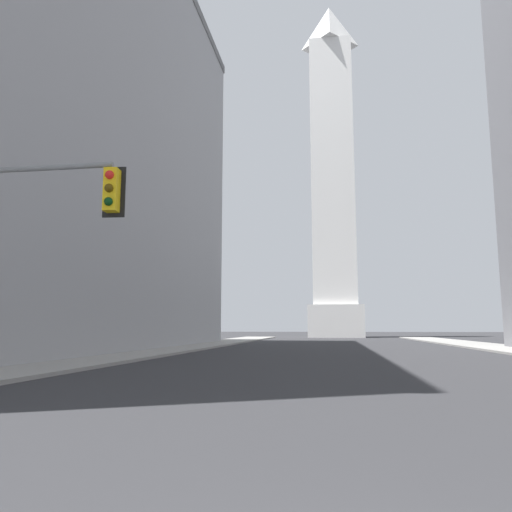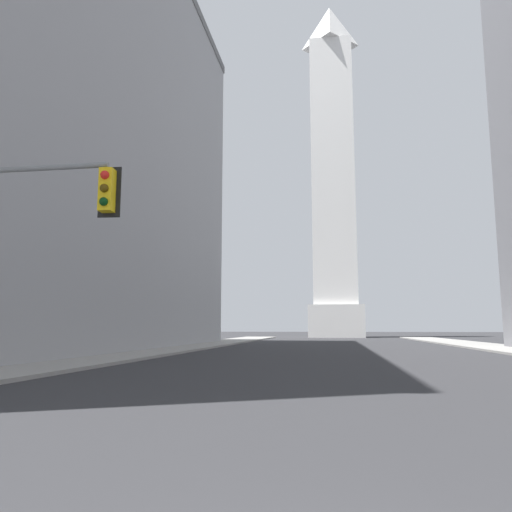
{
  "view_description": "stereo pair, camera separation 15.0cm",
  "coord_description": "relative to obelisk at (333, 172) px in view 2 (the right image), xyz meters",
  "views": [
    {
      "loc": [
        -0.57,
        -2.23,
        1.67
      ],
      "look_at": [
        -9.93,
        59.16,
        10.6
      ],
      "focal_mm": 35.0,
      "sensor_mm": 36.0,
      "label": 1
    },
    {
      "loc": [
        -0.42,
        -2.21,
        1.67
      ],
      "look_at": [
        -9.93,
        59.16,
        10.6
      ],
      "focal_mm": 35.0,
      "sensor_mm": 36.0,
      "label": 2
    }
  ],
  "objects": [
    {
      "name": "sidewalk_left",
      "position": [
        -12.65,
        -55.24,
        -29.67
      ],
      "size": [
        5.0,
        103.58,
        0.15
      ],
      "primitive_type": "cube",
      "color": "gray",
      "rests_on": "ground_plane"
    },
    {
      "name": "building_left",
      "position": [
        -23.1,
        -56.87,
        -12.57
      ],
      "size": [
        19.45,
        52.08,
        34.34
      ],
      "color": "#9E9EA0",
      "rests_on": "ground_plane"
    },
    {
      "name": "obelisk",
      "position": [
        0.0,
        0.0,
        0.0
      ],
      "size": [
        9.38,
        9.38,
        62.19
      ],
      "color": "silver",
      "rests_on": "ground_plane"
    },
    {
      "name": "traffic_light_near_left",
      "position": [
        -8.73,
        -77.08,
        -25.29
      ],
      "size": [
        4.75,
        0.52,
        5.86
      ],
      "color": "slate",
      "rests_on": "ground_plane"
    }
  ]
}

